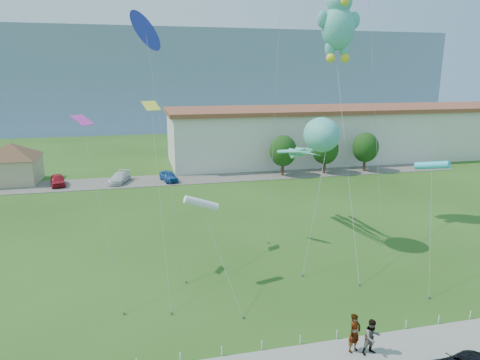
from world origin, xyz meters
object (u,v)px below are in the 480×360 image
(warehouse, at_px, (357,132))
(teddy_bear_kite, at_px, (339,22))
(pedestrian_right, at_px, (372,337))
(parked_car_white, at_px, (120,178))
(parked_car_blue, at_px, (169,176))
(pavilion, at_px, (11,159))
(parked_car_red, at_px, (58,180))
(pedestrian_left, at_px, (355,333))
(octopus_kite, at_px, (315,142))

(warehouse, distance_m, teddy_bear_kite, 36.27)
(teddy_bear_kite, bearing_deg, pedestrian_right, -108.52)
(parked_car_white, bearing_deg, parked_car_blue, 11.73)
(pavilion, relative_size, parked_car_blue, 2.39)
(pavilion, relative_size, warehouse, 0.15)
(parked_car_white, bearing_deg, parked_car_red, -164.14)
(parked_car_white, bearing_deg, pedestrian_left, -54.35)
(pedestrian_right, height_order, parked_car_blue, pedestrian_right)
(pedestrian_right, bearing_deg, parked_car_red, 111.58)
(pedestrian_left, height_order, parked_car_red, pedestrian_left)
(teddy_bear_kite, bearing_deg, parked_car_red, 143.31)
(pavilion, height_order, parked_car_blue, pavilion)
(parked_car_red, distance_m, octopus_kite, 33.93)
(warehouse, bearing_deg, teddy_bear_kite, -121.97)
(warehouse, relative_size, teddy_bear_kite, 3.02)
(pavilion, relative_size, octopus_kite, 0.83)
(warehouse, xyz_separation_m, parked_car_blue, (-31.08, -9.67, -3.41))
(pedestrian_right, distance_m, parked_car_blue, 37.92)
(pedestrian_right, height_order, parked_car_red, pedestrian_right)
(pedestrian_left, relative_size, pedestrian_right, 1.09)
(octopus_kite, bearing_deg, pedestrian_left, -104.03)
(pedestrian_left, bearing_deg, pavilion, 99.62)
(parked_car_blue, bearing_deg, parked_car_white, 160.55)
(octopus_kite, bearing_deg, parked_car_blue, 113.31)
(pedestrian_left, bearing_deg, warehouse, 39.70)
(parked_car_white, bearing_deg, octopus_kite, -38.57)
(pedestrian_right, bearing_deg, octopus_kite, 72.45)
(pavilion, height_order, pedestrian_left, pavilion)
(teddy_bear_kite, bearing_deg, pedestrian_left, -110.93)
(octopus_kite, bearing_deg, parked_car_white, 124.08)
(teddy_bear_kite, bearing_deg, octopus_kite, -130.60)
(pedestrian_left, relative_size, parked_car_white, 0.45)
(parked_car_blue, bearing_deg, octopus_kite, -80.52)
(parked_car_blue, relative_size, octopus_kite, 0.35)
(pedestrian_right, height_order, teddy_bear_kite, teddy_bear_kite)
(warehouse, distance_m, parked_car_blue, 32.73)
(warehouse, distance_m, pedestrian_left, 52.78)
(pedestrian_right, xyz_separation_m, parked_car_blue, (-7.09, 37.25, -0.28))
(pedestrian_left, bearing_deg, parked_car_red, 95.26)
(warehouse, bearing_deg, pedestrian_right, -117.09)
(pavilion, bearing_deg, warehouse, 6.84)
(pedestrian_left, xyz_separation_m, parked_car_white, (-12.39, 37.46, -0.39))
(octopus_kite, bearing_deg, pedestrian_right, -100.93)
(parked_car_red, relative_size, octopus_kite, 0.36)
(parked_car_red, xyz_separation_m, parked_car_white, (7.29, -0.19, -0.04))
(pedestrian_right, relative_size, parked_car_red, 0.46)
(pedestrian_left, bearing_deg, parked_car_white, 85.97)
(pavilion, distance_m, pedestrian_right, 48.52)
(parked_car_white, xyz_separation_m, octopus_kite, (15.88, -23.47, 7.44))
(warehouse, bearing_deg, parked_car_blue, -162.72)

